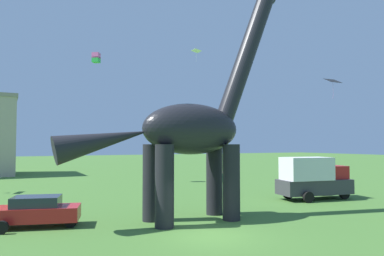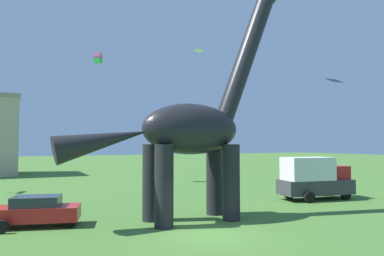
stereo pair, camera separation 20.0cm
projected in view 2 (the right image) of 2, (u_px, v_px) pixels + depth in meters
The scene contains 8 objects.
ground_plane at pixel (211, 236), 16.68m from camera, with size 240.00×240.00×0.00m, color #42702D.
dinosaur_sculpture at pixel (190, 129), 20.21m from camera, with size 13.33×2.82×13.94m.
parked_sedan_left at pixel (36, 211), 18.55m from camera, with size 4.53×2.88×1.55m.
parked_box_truck at pixel (314, 178), 27.63m from camera, with size 5.87×3.01×3.20m.
person_vendor_side at pixel (224, 179), 32.46m from camera, with size 0.67×0.29×1.78m.
kite_far_right at pixel (334, 81), 29.85m from camera, with size 1.31×0.92×1.69m.
kite_drifting at pixel (198, 51), 46.34m from camera, with size 0.98×1.30×1.59m.
kite_high_right at pixel (98, 58), 39.62m from camera, with size 1.02×1.02×1.05m.
Camera 2 is at (-8.34, -14.71, 4.22)m, focal length 34.07 mm.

